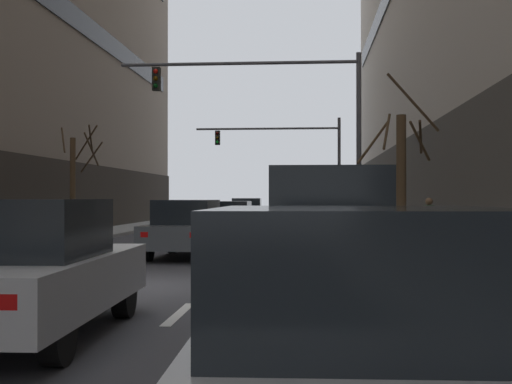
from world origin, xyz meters
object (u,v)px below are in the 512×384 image
at_px(car_parked_0, 360,355).
at_px(traffic_signal_1, 295,152).
at_px(car_driving_1, 234,218).
at_px(car_parked_1, 329,243).
at_px(pedestrian_0, 429,222).
at_px(street_tree_2, 75,180).
at_px(car_driving_0, 247,213).
at_px(traffic_signal_0, 287,111).
at_px(car_driving_2, 188,229).
at_px(car_driving_3, 29,270).
at_px(street_tree_1, 401,179).

height_order(car_parked_0, traffic_signal_1, traffic_signal_1).
xyz_separation_m(car_driving_1, car_parked_1, (3.94, -22.47, 0.31)).
xyz_separation_m(car_parked_1, pedestrian_0, (3.13, 9.55, -0.01)).
height_order(street_tree_2, pedestrian_0, street_tree_2).
relative_size(car_driving_0, traffic_signal_0, 0.54).
bearing_deg(car_driving_1, car_driving_2, -89.68).
bearing_deg(street_tree_2, pedestrian_0, -29.32).
bearing_deg(traffic_signal_0, car_driving_2, -123.25).
height_order(car_driving_1, street_tree_2, street_tree_2).
distance_m(car_driving_0, car_driving_3, 32.46).
bearing_deg(car_parked_1, street_tree_1, 74.94).
xyz_separation_m(car_driving_2, car_parked_0, (3.87, -15.68, 0.00)).
height_order(car_parked_1, pedestrian_0, car_parked_1).
bearing_deg(traffic_signal_0, car_driving_0, 100.09).
xyz_separation_m(car_driving_1, street_tree_1, (6.06, -14.58, 1.46)).
bearing_deg(pedestrian_0, traffic_signal_1, 102.05).
bearing_deg(car_parked_1, traffic_signal_0, 94.42).
distance_m(traffic_signal_0, traffic_signal_1, 15.66).
distance_m(car_driving_0, traffic_signal_1, 4.74).
xyz_separation_m(car_driving_3, traffic_signal_1, (2.67, 31.38, 3.57)).
bearing_deg(traffic_signal_0, car_driving_3, -99.83).
relative_size(traffic_signal_0, street_tree_1, 1.81).
relative_size(traffic_signal_1, street_tree_2, 1.84).
bearing_deg(car_parked_0, car_driving_1, 97.85).
relative_size(car_driving_1, car_parked_0, 0.93).
bearing_deg(street_tree_2, car_driving_1, 43.51).
bearing_deg(car_driving_0, car_driving_1, -89.26).
xyz_separation_m(car_driving_0, traffic_signal_1, (2.92, -1.08, 3.57)).
bearing_deg(car_driving_1, traffic_signal_1, 68.06).
relative_size(traffic_signal_0, pedestrian_0, 5.32).
bearing_deg(car_driving_0, car_parked_1, -82.45).
bearing_deg(car_driving_3, car_parked_0, -48.02).
xyz_separation_m(car_driving_2, traffic_signal_1, (2.75, 19.93, 3.59)).
bearing_deg(pedestrian_0, car_parked_0, -101.28).
height_order(car_driving_3, street_tree_1, street_tree_1).
height_order(car_parked_0, pedestrian_0, pedestrian_0).
height_order(car_driving_3, street_tree_2, street_tree_2).
height_order(car_driving_0, car_driving_3, car_driving_3).
relative_size(traffic_signal_0, street_tree_2, 1.87).
height_order(car_driving_1, traffic_signal_0, traffic_signal_0).
distance_m(car_driving_3, traffic_signal_0, 16.45).
distance_m(car_driving_3, street_tree_1, 11.53).
relative_size(car_parked_1, street_tree_1, 0.95).
height_order(street_tree_1, street_tree_2, street_tree_1).
relative_size(car_driving_1, pedestrian_0, 2.65).
height_order(car_driving_0, traffic_signal_0, traffic_signal_0).
height_order(car_driving_0, street_tree_1, street_tree_1).
bearing_deg(car_parked_1, car_parked_0, -89.99).
xyz_separation_m(car_parked_0, traffic_signal_1, (-1.12, 35.60, 3.58)).
relative_size(car_driving_2, pedestrian_0, 2.84).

